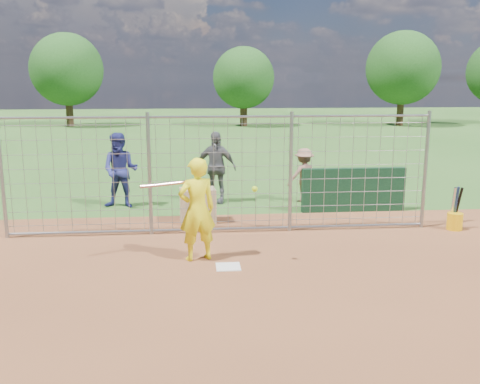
{
  "coord_description": "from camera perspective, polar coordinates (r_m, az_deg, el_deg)",
  "views": [
    {
      "loc": [
        -0.6,
        -9.16,
        3.29
      ],
      "look_at": [
        0.3,
        0.8,
        1.15
      ],
      "focal_mm": 40.0,
      "sensor_mm": 36.0,
      "label": 1
    }
  ],
  "objects": [
    {
      "name": "tree_line",
      "position": [
        37.48,
        0.57,
        12.72
      ],
      "size": [
        44.66,
        6.72,
        6.48
      ],
      "color": "#3F2B19",
      "rests_on": "ground"
    },
    {
      "name": "home_plate",
      "position": [
        9.56,
        -1.27,
        -7.99
      ],
      "size": [
        0.43,
        0.43,
        0.02
      ],
      "primitive_type": "cube",
      "color": "silver",
      "rests_on": "ground"
    },
    {
      "name": "bystander_c",
      "position": [
        14.48,
        6.82,
        1.79
      ],
      "size": [
        1.06,
        0.8,
        1.45
      ],
      "primitive_type": "imported",
      "rotation": [
        0.0,
        0.0,
        3.46
      ],
      "color": "#966452",
      "rests_on": "ground"
    },
    {
      "name": "bystander_a",
      "position": [
        14.02,
        -12.62,
        2.25
      ],
      "size": [
        1.05,
        0.88,
        1.93
      ],
      "primitive_type": "imported",
      "rotation": [
        0.0,
        0.0,
        -0.16
      ],
      "color": "navy",
      "rests_on": "ground"
    },
    {
      "name": "equipment_bin",
      "position": [
        12.39,
        -4.52,
        -1.45
      ],
      "size": [
        0.85,
        0.62,
        0.8
      ],
      "primitive_type": "cube",
      "rotation": [
        0.0,
        0.0,
        0.09
      ],
      "color": "tan",
      "rests_on": "ground"
    },
    {
      "name": "bucket_with_bats",
      "position": [
        12.71,
        21.94,
        -2.68
      ],
      "size": [
        0.34,
        0.37,
        0.97
      ],
      "color": "#FBB60D",
      "rests_on": "ground"
    },
    {
      "name": "batter",
      "position": [
        9.73,
        -4.61,
        -1.86
      ],
      "size": [
        0.8,
        0.64,
        1.91
      ],
      "primitive_type": "imported",
      "rotation": [
        0.0,
        0.0,
        3.44
      ],
      "color": "#FDF316",
      "rests_on": "ground"
    },
    {
      "name": "ground",
      "position": [
        9.75,
        -1.35,
        -7.64
      ],
      "size": [
        100.0,
        100.0,
        0.0
      ],
      "primitive_type": "plane",
      "color": "#2D591E",
      "rests_on": "ground"
    },
    {
      "name": "backstop_fence",
      "position": [
        11.36,
        -2.05,
        1.77
      ],
      "size": [
        9.08,
        0.08,
        2.6
      ],
      "color": "gray",
      "rests_on": "ground"
    },
    {
      "name": "bystander_b",
      "position": [
        14.25,
        -2.64,
        2.66
      ],
      "size": [
        1.22,
        0.81,
        1.92
      ],
      "primitive_type": "imported",
      "rotation": [
        0.0,
        0.0,
        -0.33
      ],
      "color": "#535458",
      "rests_on": "ground"
    },
    {
      "name": "infield_dirt",
      "position": [
        7.01,
        0.36,
        -15.88
      ],
      "size": [
        18.0,
        18.0,
        0.0
      ],
      "primitive_type": "plane",
      "color": "brown",
      "rests_on": "ground"
    },
    {
      "name": "equipment_in_play",
      "position": [
        9.38,
        -5.84,
        0.7
      ],
      "size": [
        2.04,
        0.48,
        0.15
      ],
      "color": "silver",
      "rests_on": "ground"
    },
    {
      "name": "dugout_wall",
      "position": [
        13.65,
        11.99,
        0.23
      ],
      "size": [
        2.6,
        0.2,
        1.1
      ],
      "primitive_type": "cube",
      "color": "#11381E",
      "rests_on": "ground"
    }
  ]
}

